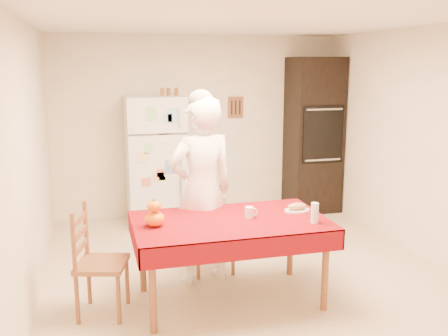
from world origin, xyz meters
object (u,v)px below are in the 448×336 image
object	(u,v)px
dining_table	(230,227)
bread_plate	(297,210)
oven_cabinet	(313,135)
seated_woman	(202,191)
refrigerator	(156,161)
pumpkin_lower	(155,219)
chair_far	(210,222)
chair_left	(94,258)
coffee_mug	(249,212)
wine_glass	(315,213)

from	to	relation	value
dining_table	bread_plate	distance (m)	0.68
oven_cabinet	seated_woman	xyz separation A→B (m)	(-2.09, -2.01, -0.19)
seated_woman	dining_table	bearing A→B (deg)	96.01
refrigerator	pumpkin_lower	distance (m)	2.48
chair_far	chair_left	size ratio (longest dim) A/B	1.00
refrigerator	bread_plate	world-z (taller)	refrigerator
coffee_mug	bread_plate	distance (m)	0.50
chair_far	pumpkin_lower	distance (m)	1.05
pumpkin_lower	dining_table	bearing A→B (deg)	0.79
chair_far	pumpkin_lower	xyz separation A→B (m)	(-0.66, -0.76, 0.32)
chair_far	chair_left	bearing A→B (deg)	-150.24
pumpkin_lower	wine_glass	xyz separation A→B (m)	(1.34, -0.26, 0.02)
pumpkin_lower	wine_glass	bearing A→B (deg)	-10.88
oven_cabinet	chair_far	xyz separation A→B (m)	(-1.95, -1.75, -0.59)
chair_far	wine_glass	bearing A→B (deg)	-56.81
dining_table	pumpkin_lower	xyz separation A→B (m)	(-0.66, -0.01, 0.13)
oven_cabinet	pumpkin_lower	size ratio (longest dim) A/B	12.85
chair_left	seated_woman	xyz separation A→B (m)	(1.03, 0.44, 0.40)
oven_cabinet	wine_glass	size ratio (longest dim) A/B	12.50
dining_table	chair_left	bearing A→B (deg)	177.37
coffee_mug	chair_far	bearing A→B (deg)	104.11
coffee_mug	wine_glass	bearing A→B (deg)	-28.58
chair_far	bread_plate	distance (m)	0.98
chair_far	bread_plate	bearing A→B (deg)	-45.58
dining_table	chair_left	xyz separation A→B (m)	(-1.18, 0.05, -0.18)
chair_left	coffee_mug	xyz separation A→B (m)	(1.35, -0.05, 0.30)
refrigerator	chair_left	size ratio (longest dim) A/B	1.79
seated_woman	coffee_mug	distance (m)	0.59
chair_far	pumpkin_lower	world-z (taller)	chair_far
dining_table	chair_far	bearing A→B (deg)	90.64
oven_cabinet	pumpkin_lower	xyz separation A→B (m)	(-2.61, -2.51, -0.27)
coffee_mug	pumpkin_lower	bearing A→B (deg)	-178.96
oven_cabinet	chair_far	distance (m)	2.69
refrigerator	dining_table	world-z (taller)	refrigerator
pumpkin_lower	bread_plate	size ratio (longest dim) A/B	0.71
oven_cabinet	chair_left	world-z (taller)	oven_cabinet
chair_left	pumpkin_lower	distance (m)	0.61
chair_far	bread_plate	xyz separation A→B (m)	(0.68, -0.67, 0.26)
refrigerator	oven_cabinet	size ratio (longest dim) A/B	0.77
dining_table	wine_glass	size ratio (longest dim) A/B	9.66
dining_table	chair_far	distance (m)	0.77
chair_left	seated_woman	bearing A→B (deg)	-51.87
coffee_mug	wine_glass	size ratio (longest dim) A/B	0.57
dining_table	chair_far	size ratio (longest dim) A/B	1.79
refrigerator	seated_woman	xyz separation A→B (m)	(0.19, -1.96, 0.06)
dining_table	chair_far	xyz separation A→B (m)	(-0.01, 0.75, -0.18)
chair_far	coffee_mug	xyz separation A→B (m)	(0.19, -0.74, 0.30)
wine_glass	bread_plate	xyz separation A→B (m)	(-0.01, 0.35, -0.08)
coffee_mug	wine_glass	distance (m)	0.57
coffee_mug	chair_left	bearing A→B (deg)	177.98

